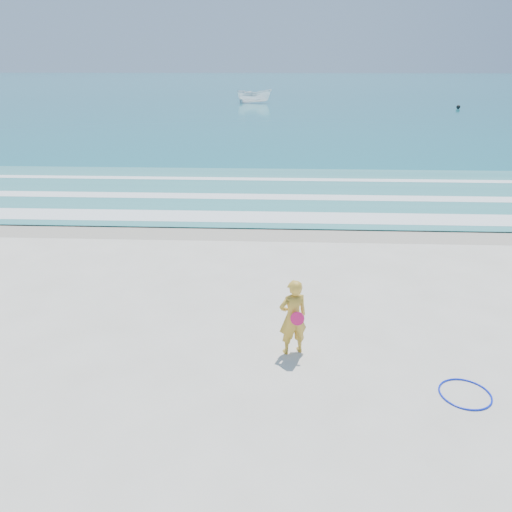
{
  "coord_description": "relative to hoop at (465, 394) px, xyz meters",
  "views": [
    {
      "loc": [
        0.67,
        -7.36,
        5.52
      ],
      "look_at": [
        0.14,
        4.0,
        1.0
      ],
      "focal_mm": 35.0,
      "sensor_mm": 36.0,
      "label": 1
    }
  ],
  "objects": [
    {
      "name": "boat",
      "position": [
        -6.71,
        60.41,
        0.9
      ],
      "size": [
        4.58,
        1.86,
        1.74
      ],
      "primitive_type": "imported",
      "rotation": [
        0.0,
        0.0,
        1.54
      ],
      "color": "white",
      "rests_on": "ocean"
    },
    {
      "name": "hoop",
      "position": [
        0.0,
        0.0,
        0.0
      ],
      "size": [
        1.11,
        1.11,
        0.03
      ],
      "primitive_type": "torus",
      "rotation": [
        0.0,
        0.0,
        0.27
      ],
      "color": "#0B22CF",
      "rests_on": "ground"
    },
    {
      "name": "ground",
      "position": [
        -4.02,
        -0.07,
        -0.02
      ],
      "size": [
        400.0,
        400.0,
        0.0
      ],
      "primitive_type": "plane",
      "color": "silver",
      "rests_on": "ground"
    },
    {
      "name": "foam_far",
      "position": [
        -4.02,
        16.43,
        0.04
      ],
      "size": [
        400.0,
        0.6,
        0.01
      ],
      "primitive_type": "cube",
      "color": "white",
      "rests_on": "shallow"
    },
    {
      "name": "wet_sand",
      "position": [
        -4.02,
        8.93,
        -0.01
      ],
      "size": [
        400.0,
        2.4,
        0.0
      ],
      "primitive_type": "cube",
      "color": "#B2A893",
      "rests_on": "ground"
    },
    {
      "name": "ocean",
      "position": [
        -4.02,
        104.93,
        0.0
      ],
      "size": [
        400.0,
        190.0,
        0.04
      ],
      "primitive_type": "cube",
      "color": "#19727F",
      "rests_on": "ground"
    },
    {
      "name": "buoy",
      "position": [
        17.26,
        53.5,
        0.25
      ],
      "size": [
        0.45,
        0.45,
        0.45
      ],
      "primitive_type": "sphere",
      "color": "black",
      "rests_on": "ocean"
    },
    {
      "name": "woman",
      "position": [
        -3.02,
        1.24,
        0.78
      ],
      "size": [
        0.67,
        0.56,
        1.59
      ],
      "color": "gold",
      "rests_on": "ground"
    },
    {
      "name": "foam_near",
      "position": [
        -4.02,
        10.23,
        0.04
      ],
      "size": [
        400.0,
        1.4,
        0.01
      ],
      "primitive_type": "cube",
      "color": "white",
      "rests_on": "shallow"
    },
    {
      "name": "foam_mid",
      "position": [
        -4.02,
        13.13,
        0.04
      ],
      "size": [
        400.0,
        0.9,
        0.01
      ],
      "primitive_type": "cube",
      "color": "white",
      "rests_on": "shallow"
    },
    {
      "name": "shallow",
      "position": [
        -4.02,
        13.93,
        0.03
      ],
      "size": [
        400.0,
        10.0,
        0.01
      ],
      "primitive_type": "cube",
      "color": "#59B7AD",
      "rests_on": "ocean"
    }
  ]
}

